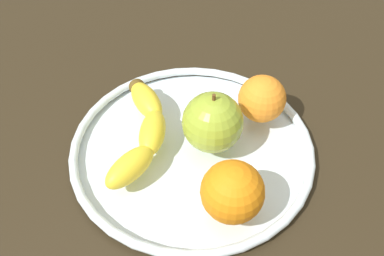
{
  "coord_description": "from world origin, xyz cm",
  "views": [
    {
      "loc": [
        -36.84,
        -8.54,
        45.32
      ],
      "look_at": [
        0.0,
        0.0,
        4.8
      ],
      "focal_mm": 40.22,
      "sensor_mm": 36.0,
      "label": 1
    }
  ],
  "objects": [
    {
      "name": "ground_plane",
      "position": [
        0.0,
        0.0,
        -2.0
      ],
      "size": [
        158.47,
        158.47,
        4.0
      ],
      "primitive_type": "cube",
      "color": "black"
    },
    {
      "name": "fruit_bowl",
      "position": [
        0.0,
        0.0,
        0.92
      ],
      "size": [
        32.87,
        32.87,
        1.8
      ],
      "color": "silver",
      "rests_on": "ground_plane"
    },
    {
      "name": "banana",
      "position": [
        -0.59,
        6.54,
        3.5
      ],
      "size": [
        20.15,
        8.63,
        3.39
      ],
      "rotation": [
        0.0,
        0.0,
        0.13
      ],
      "color": "yellow",
      "rests_on": "fruit_bowl"
    },
    {
      "name": "orange_back_left",
      "position": [
        -9.06,
        -6.74,
        5.45
      ],
      "size": [
        7.3,
        7.3,
        7.3
      ],
      "primitive_type": "sphere",
      "color": "orange",
      "rests_on": "fruit_bowl"
    },
    {
      "name": "apple",
      "position": [
        0.66,
        -2.55,
        5.78
      ],
      "size": [
        7.95,
        7.95,
        8.75
      ],
      "color": "#93AA30",
      "rests_on": "fruit_bowl"
    },
    {
      "name": "orange_center",
      "position": [
        7.24,
        -8.16,
        5.1
      ],
      "size": [
        6.59,
        6.59,
        6.59
      ],
      "primitive_type": "sphere",
      "color": "orange",
      "rests_on": "fruit_bowl"
    }
  ]
}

